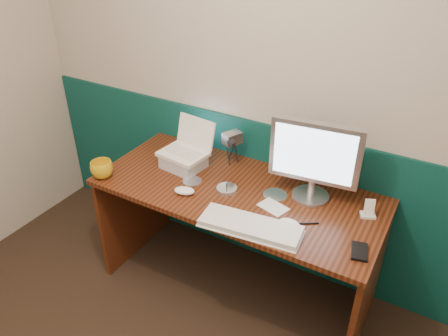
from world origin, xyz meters
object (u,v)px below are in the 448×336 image
Objects in this scene: laptop at (182,139)px; camcorder at (232,149)px; desk at (236,241)px; monitor at (315,160)px; keyboard at (250,227)px; mug at (102,169)px.

laptop is 1.41× the size of camcorder.
camcorder reaches higher than desk.
camcorder is (-0.17, 0.24, 0.47)m from desk.
monitor is at bearing 19.28° from desk.
desk is 0.69m from laptop.
keyboard is (0.22, -0.27, 0.39)m from desk.
keyboard is 0.65m from camcorder.
keyboard is at bearing -51.22° from desk.
laptop reaches higher than desk.
camcorder is (0.57, 0.52, 0.04)m from mug.
keyboard is 0.96m from mug.
monitor is (0.77, 0.08, 0.04)m from laptop.
monitor is (0.38, 0.13, 0.61)m from desk.
laptop is 0.53× the size of keyboard.
mug reaches higher than keyboard.
laptop is at bearing 172.61° from desk.
camcorder reaches higher than keyboard.
camcorder is at bearing 47.39° from laptop.
laptop is 0.78m from monitor.
monitor is 1.20m from mug.
camcorder is at bearing 124.72° from desk.
desk is at bearing -31.07° from camcorder.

